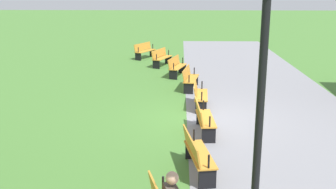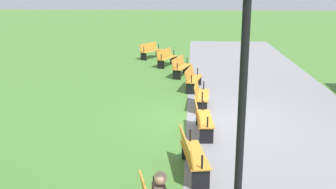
# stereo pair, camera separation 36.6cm
# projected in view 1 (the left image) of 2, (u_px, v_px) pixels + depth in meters

# --- Properties ---
(ground_plane) EXTENTS (120.00, 120.00, 0.00)m
(ground_plane) POSITION_uv_depth(u_px,v_px,m) (204.00, 119.00, 12.82)
(ground_plane) COLOR #477A33
(path_paving) EXTENTS (37.57, 5.76, 0.01)m
(path_paving) POSITION_uv_depth(u_px,v_px,m) (277.00, 120.00, 12.75)
(path_paving) COLOR gray
(path_paving) RESTS_ON ground
(bench_0) EXTENTS (1.68, 1.21, 0.89)m
(bench_0) POSITION_uv_depth(u_px,v_px,m) (144.00, 50.00, 23.46)
(bench_0) COLOR orange
(bench_0) RESTS_ON ground
(bench_1) EXTENTS (1.71, 1.06, 0.89)m
(bench_1) POSITION_uv_depth(u_px,v_px,m) (161.00, 57.00, 21.20)
(bench_1) COLOR orange
(bench_1) RESTS_ON ground
(bench_2) EXTENTS (1.72, 0.91, 0.89)m
(bench_2) POSITION_uv_depth(u_px,v_px,m) (177.00, 66.00, 18.83)
(bench_2) COLOR orange
(bench_2) RESTS_ON ground
(bench_3) EXTENTS (1.71, 0.74, 0.89)m
(bench_3) POSITION_uv_depth(u_px,v_px,m) (190.00, 78.00, 16.40)
(bench_3) COLOR orange
(bench_3) RESTS_ON ground
(bench_4) EXTENTS (1.67, 0.56, 0.89)m
(bench_4) POSITION_uv_depth(u_px,v_px,m) (199.00, 94.00, 13.94)
(bench_4) COLOR orange
(bench_4) RESTS_ON ground
(bench_5) EXTENTS (1.67, 0.56, 0.89)m
(bench_5) POSITION_uv_depth(u_px,v_px,m) (203.00, 118.00, 11.47)
(bench_5) COLOR orange
(bench_5) RESTS_ON ground
(bench_6) EXTENTS (1.71, 0.74, 0.89)m
(bench_6) POSITION_uv_depth(u_px,v_px,m) (197.00, 153.00, 9.02)
(bench_6) COLOR orange
(bench_6) RESTS_ON ground
(lamp_post) EXTENTS (0.32, 0.32, 4.36)m
(lamp_post) POSITION_uv_depth(u_px,v_px,m) (262.00, 82.00, 4.78)
(lamp_post) COLOR black
(lamp_post) RESTS_ON ground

